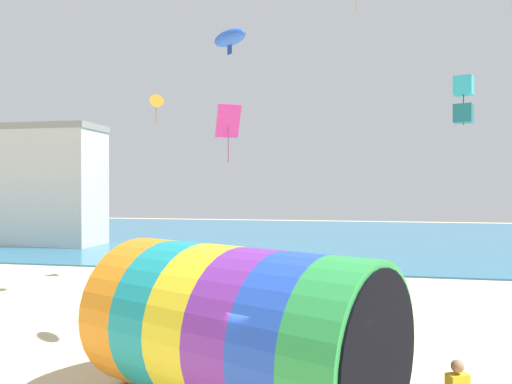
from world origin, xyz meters
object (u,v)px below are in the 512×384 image
object	(u,v)px
kite_cyan_box	(464,100)
kite_orange_delta	(156,104)
kite_magenta_diamond	(228,122)
giant_inflatable_tube	(239,328)
kite_blue_parafoil	(230,38)

from	to	relation	value
kite_cyan_box	kite_orange_delta	distance (m)	15.50
kite_magenta_diamond	kite_cyan_box	bearing A→B (deg)	-21.11
giant_inflatable_tube	kite_blue_parafoil	world-z (taller)	kite_blue_parafoil
kite_blue_parafoil	kite_cyan_box	xyz separation A→B (m)	(6.87, 2.10, -1.67)
giant_inflatable_tube	kite_orange_delta	bearing A→B (deg)	118.48
kite_cyan_box	kite_blue_parafoil	bearing A→B (deg)	-163.00
giant_inflatable_tube	kite_blue_parafoil	size ratio (longest dim) A/B	4.96
giant_inflatable_tube	kite_blue_parafoil	xyz separation A→B (m)	(-1.19, 3.97, 7.32)
giant_inflatable_tube	kite_cyan_box	xyz separation A→B (m)	(5.68, 6.07, 5.65)
kite_cyan_box	kite_orange_delta	world-z (taller)	kite_orange_delta
kite_magenta_diamond	kite_cyan_box	world-z (taller)	kite_cyan_box
kite_orange_delta	kite_magenta_diamond	bearing A→B (deg)	-43.21
kite_blue_parafoil	kite_orange_delta	distance (m)	11.85
kite_magenta_diamond	kite_orange_delta	distance (m)	7.06
kite_blue_parafoil	kite_magenta_diamond	distance (m)	5.73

